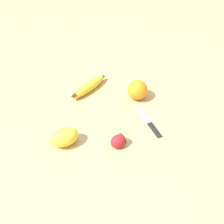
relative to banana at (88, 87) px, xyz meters
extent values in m
plane|color=tan|center=(-0.04, 0.07, -0.02)|extent=(3.00, 3.00, 0.00)
ellipsoid|color=yellow|center=(0.00, 0.00, 0.00)|extent=(0.15, 0.14, 0.04)
cone|color=#47331E|center=(0.06, 0.05, 0.01)|extent=(0.03, 0.03, 0.03)
sphere|color=#47331E|center=(-0.06, -0.06, 0.00)|extent=(0.01, 0.01, 0.01)
sphere|color=orange|center=(-0.17, 0.06, 0.02)|extent=(0.07, 0.07, 0.07)
ellipsoid|color=red|center=(-0.07, 0.28, 0.00)|extent=(0.06, 0.06, 0.04)
cone|color=#337A33|center=(-0.09, 0.27, 0.00)|extent=(0.03, 0.04, 0.04)
ellipsoid|color=yellow|center=(0.09, 0.25, 0.01)|extent=(0.10, 0.08, 0.06)
sphere|color=yellow|center=(0.12, 0.26, 0.01)|extent=(0.02, 0.02, 0.02)
cube|color=silver|center=(-0.17, 0.16, -0.02)|extent=(0.04, 0.09, 0.00)
cube|color=black|center=(-0.19, 0.23, -0.01)|extent=(0.03, 0.07, 0.01)
camera|label=1|loc=(0.02, 0.78, 0.59)|focal=42.00mm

